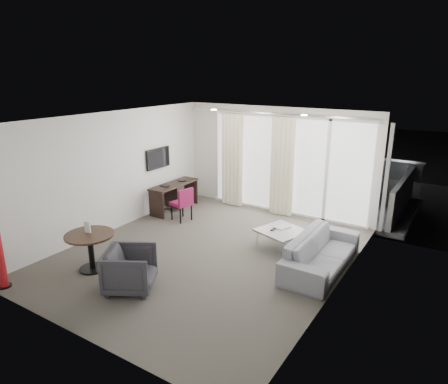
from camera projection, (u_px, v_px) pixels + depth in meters
The scene contains 27 objects.
floor at pixel (208, 254), 7.77m from camera, with size 5.00×6.00×0.00m, color #4D4842.
ceiling at pixel (206, 119), 7.01m from camera, with size 5.00×6.00×0.00m, color white.
wall_left at pixel (112, 172), 8.66m from camera, with size 0.00×6.00×2.60m, color silver.
wall_right at pixel (341, 215), 6.11m from camera, with size 0.00×6.00×2.60m, color silver.
wall_front at pixel (70, 248), 4.96m from camera, with size 5.00×0.00×2.60m, color silver.
window_panel at pixel (287, 166), 9.68m from camera, with size 4.00×0.02×2.38m, color white, non-canonical shape.
window_frame at pixel (287, 166), 9.66m from camera, with size 4.10×0.06×2.44m, color white, non-canonical shape.
curtain_left at pixel (232, 160), 10.28m from camera, with size 0.60×0.20×2.38m, color beige, non-canonical shape.
curtain_right at pixel (282, 167), 9.57m from camera, with size 0.60×0.20×2.38m, color beige, non-canonical shape.
curtain_track at pixel (275, 114), 9.33m from camera, with size 4.80×0.04×0.04m, color #B2B2B7, non-canonical shape.
downlight_a at pixel (214, 110), 8.76m from camera, with size 0.12×0.12×0.02m, color #FFE0B2.
downlight_b at pixel (304, 115), 7.69m from camera, with size 0.12×0.12×0.02m, color #FFE0B2.
desk at pixel (174, 197), 10.13m from camera, with size 0.46×1.47×0.69m, color black, non-canonical shape.
tv at pixel (158, 158), 9.80m from camera, with size 0.05×0.80×0.50m, color black, non-canonical shape.
desk_chair at pixel (181, 204), 9.40m from camera, with size 0.44×0.42×0.81m, color maroon, non-canonical shape.
round_table at pixel (91, 252), 7.06m from camera, with size 0.85×0.85×0.68m, color #352216, non-canonical shape.
menu_card at pixel (88, 231), 7.01m from camera, with size 0.11×0.02×0.21m, color white, non-canonical shape.
tub_armchair at pixel (130, 269), 6.41m from camera, with size 0.75×0.77×0.70m, color #2E2D33.
coffee_table at pixel (281, 239), 7.99m from camera, with size 0.83×0.83×0.37m, color gray, non-canonical shape.
remote at pixel (273, 230), 7.95m from camera, with size 0.05×0.15×0.02m, color black, non-canonical shape.
magazine at pixel (282, 228), 8.07m from camera, with size 0.23×0.29×0.02m, color gray, non-canonical shape.
sofa at pixel (321, 252), 7.12m from camera, with size 2.11×0.82×0.62m, color gray.
terrace_slab at pixel (307, 199), 11.27m from camera, with size 5.60×3.00×0.12m, color #4D4D50.
rattan_chair_a at pixel (317, 188), 10.45m from camera, with size 0.63×0.63×0.92m, color brown, non-canonical shape.
rattan_chair_b at pixel (365, 191), 10.34m from camera, with size 0.57×0.57×0.83m, color brown, non-canonical shape.
rattan_table at pixel (334, 191), 10.94m from camera, with size 0.50×0.50×0.50m, color brown, non-canonical shape.
balustrade at pixel (325, 169), 12.28m from camera, with size 5.50×0.06×1.05m, color #B2B2B7, non-canonical shape.
Camera 1 is at (4.05, -5.81, 3.41)m, focal length 32.00 mm.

